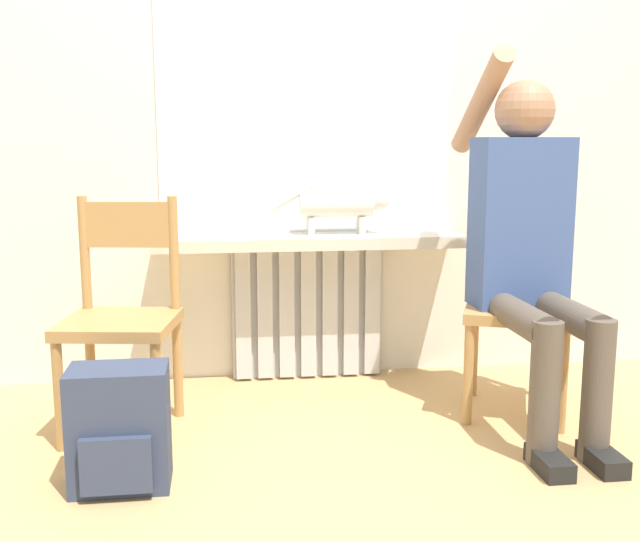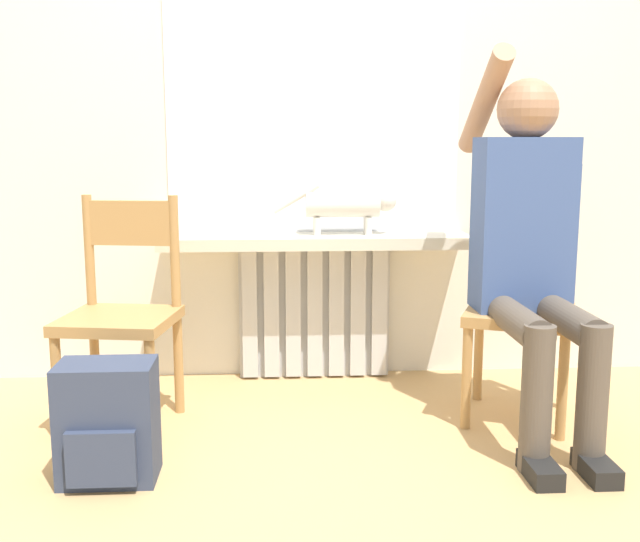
# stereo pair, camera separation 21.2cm
# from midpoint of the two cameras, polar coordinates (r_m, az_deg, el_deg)

# --- Properties ---
(ground_plane) EXTENTS (12.00, 12.00, 0.00)m
(ground_plane) POSITION_cam_midpoint_polar(r_m,az_deg,el_deg) (2.33, 3.83, -16.64)
(ground_plane) COLOR tan
(wall_with_window) EXTENTS (7.00, 0.06, 2.70)m
(wall_with_window) POSITION_cam_midpoint_polar(r_m,az_deg,el_deg) (3.33, 1.37, 15.19)
(wall_with_window) COLOR white
(wall_with_window) RESTS_ON ground_plane
(radiator) EXTENTS (0.67, 0.08, 0.60)m
(radiator) POSITION_cam_midpoint_polar(r_m,az_deg,el_deg) (3.32, 1.40, -3.07)
(radiator) COLOR silver
(radiator) RESTS_ON ground_plane
(windowsill) EXTENTS (1.31, 0.26, 0.05)m
(windowsill) POSITION_cam_midpoint_polar(r_m,az_deg,el_deg) (3.18, 1.55, 2.29)
(windowsill) COLOR beige
(windowsill) RESTS_ON radiator
(window_glass) EXTENTS (1.26, 0.01, 1.15)m
(window_glass) POSITION_cam_midpoint_polar(r_m,az_deg,el_deg) (3.28, 1.41, 13.05)
(window_glass) COLOR white
(window_glass) RESTS_ON windowsill
(chair_left) EXTENTS (0.44, 0.44, 0.84)m
(chair_left) POSITION_cam_midpoint_polar(r_m,az_deg,el_deg) (2.80, -12.76, -2.94)
(chair_left) COLOR #B2844C
(chair_left) RESTS_ON ground_plane
(chair_right) EXTENTS (0.50, 0.50, 0.84)m
(chair_right) POSITION_cam_midpoint_polar(r_m,az_deg,el_deg) (2.94, 17.08, -2.52)
(chair_right) COLOR #B2844C
(chair_right) RESTS_ON ground_plane
(person) EXTENTS (0.36, 1.02, 1.37)m
(person) POSITION_cam_midpoint_polar(r_m,az_deg,el_deg) (2.79, 17.89, 2.21)
(person) COLOR brown
(person) RESTS_ON ground_plane
(cat) EXTENTS (0.53, 0.11, 0.22)m
(cat) POSITION_cam_midpoint_polar(r_m,az_deg,el_deg) (3.19, 4.13, 5.06)
(cat) COLOR silver
(cat) RESTS_ON windowsill
(backpack) EXTENTS (0.29, 0.22, 0.37)m
(backpack) POSITION_cam_midpoint_polar(r_m,az_deg,el_deg) (2.41, -13.43, -11.26)
(backpack) COLOR #333D56
(backpack) RESTS_ON ground_plane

